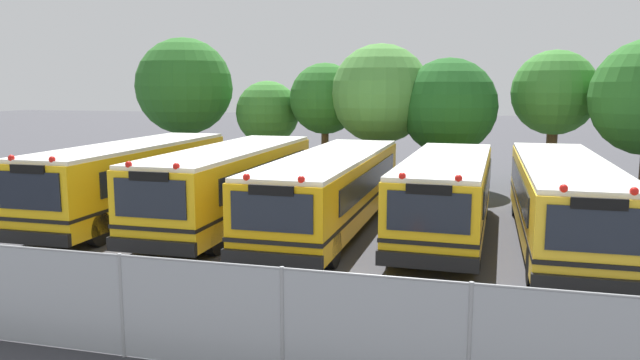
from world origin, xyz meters
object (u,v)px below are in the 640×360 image
Objects in this scene: traffic_cone at (349,337)px; tree_5 at (557,94)px; school_bus_2 at (331,188)px; tree_3 at (380,94)px; tree_4 at (450,108)px; school_bus_3 at (446,193)px; tree_2 at (324,98)px; tree_1 at (268,114)px; tree_0 at (188,87)px; school_bus_1 at (231,182)px; school_bus_4 at (563,198)px; school_bus_0 at (133,178)px.

tree_5 is at bearing 75.23° from traffic_cone.
traffic_cone is (2.62, -9.22, -1.00)m from school_bus_2.
tree_4 is (3.20, -0.21, -0.59)m from tree_3.
tree_2 reaches higher than school_bus_3.
tree_5 is (4.10, 10.47, 2.90)m from school_bus_3.
school_bus_3 is 14.24m from tree_1.
tree_5 is (13.63, 0.05, 1.04)m from tree_1.
tree_0 is at bearing -177.66° from tree_1.
school_bus_1 is 7.08m from school_bus_3.
school_bus_3 is at bearing -111.39° from tree_5.
school_bus_3 is at bearing -36.55° from tree_0.
traffic_cone is at bearing 85.05° from school_bus_3.
tree_2 reaches higher than school_bus_1.
school_bus_1 is at bearing 0.28° from school_bus_4.
tree_5 reaches higher than school_bus_0.
school_bus_0 is 11.24m from tree_2.
tree_2 is at bearing 105.95° from traffic_cone.
school_bus_3 is at bearing 177.89° from school_bus_2.
school_bus_3 is 9.42m from tree_4.
traffic_cone is at bearing 123.89° from school_bus_1.
school_bus_1 is 15.04× the size of traffic_cone.
tree_5 is at bearing -126.62° from school_bus_2.
tree_5 is (14.81, 10.65, 2.81)m from school_bus_0.
tree_0 is at bearing 177.38° from tree_2.
tree_4 is (6.00, -0.78, -0.38)m from tree_2.
tree_2 is 0.87× the size of tree_3.
school_bus_4 is at bearing 179.01° from school_bus_2.
tree_0 is 10.15× the size of traffic_cone.
school_bus_0 reaches higher than school_bus_2.
tree_1 is (-2.45, 10.49, 1.80)m from school_bus_1.
tree_1 reaches higher than school_bus_0.
school_bus_4 is 1.62× the size of tree_0.
school_bus_4 is 2.01× the size of tree_2.
tree_1 is at bearing -96.42° from school_bus_0.
tree_1 is 9.16m from tree_4.
tree_0 reaches higher than tree_4.
tree_2 is 10.59m from tree_5.
tree_4 is at bearing -7.41° from tree_2.
tree_5 reaches higher than traffic_cone.
tree_0 is 1.21× the size of tree_4.
tree_4 reaches higher than school_bus_4.
tree_2 is (4.24, 10.09, 2.57)m from school_bus_0.
school_bus_3 is 1.69× the size of tree_2.
school_bus_2 is at bearing -126.99° from tree_5.
school_bus_0 is at bearing 2.62° from school_bus_3.
tree_0 is (-17.16, 10.25, 3.17)m from school_bus_4.
school_bus_4 is (14.05, 0.17, -0.08)m from school_bus_0.
tree_1 reaches higher than traffic_cone.
tree_1 is 0.75× the size of tree_3.
tree_1 reaches higher than school_bus_2.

